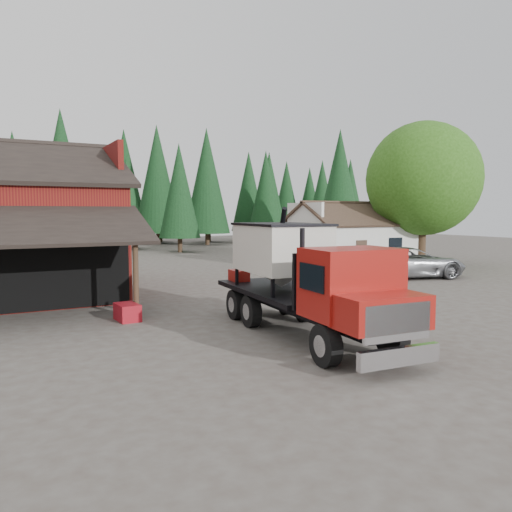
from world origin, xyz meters
name	(u,v)px	position (x,y,z in m)	size (l,w,h in m)	color
ground	(297,313)	(0.00, 0.00, 0.00)	(120.00, 120.00, 0.00)	#473F38
farmhouse	(350,242)	(13.00, 13.00, 1.67)	(8.60, 6.42, 4.65)	silver
deciduous_tree	(424,183)	(17.01, 9.97, 5.91)	(8.00, 8.00, 10.20)	#382619
conifer_backdrop	(93,247)	(0.00, 42.00, 0.00)	(76.00, 16.00, 16.00)	black
near_pine_b	(179,191)	(6.00, 30.00, 5.89)	(3.96, 3.96, 10.40)	#382619
near_pine_c	(340,183)	(22.00, 26.00, 6.89)	(4.84, 4.84, 12.40)	#382619
near_pine_d	(62,174)	(-4.00, 34.00, 7.39)	(5.28, 5.28, 13.40)	#382619
feed_truck	(304,276)	(-1.71, -2.97, 1.88)	(3.03, 9.07, 4.03)	black
silver_car	(409,262)	(11.47, 5.65, 0.90)	(3.00, 6.50, 1.81)	#9B9CA2
equip_box	(127,312)	(-6.00, 1.83, 0.30)	(0.70, 1.10, 0.60)	maroon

